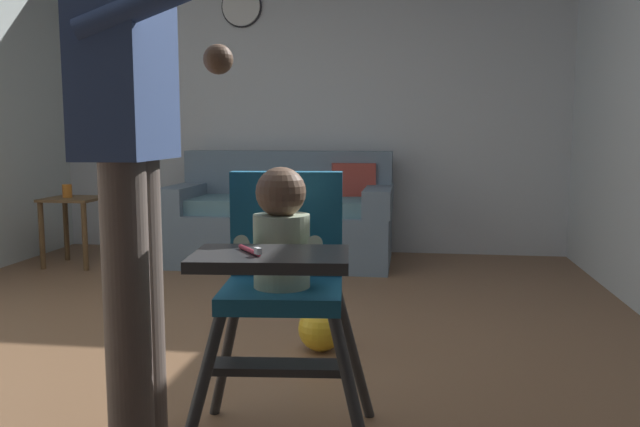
{
  "coord_description": "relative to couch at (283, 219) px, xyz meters",
  "views": [
    {
      "loc": [
        0.88,
        -2.49,
        1.0
      ],
      "look_at": [
        0.59,
        -0.45,
        0.74
      ],
      "focal_mm": 35.79,
      "sensor_mm": 36.0,
      "label": 1
    }
  ],
  "objects": [
    {
      "name": "ground",
      "position": [
        0.11,
        -2.38,
        -0.38
      ],
      "size": [
        5.91,
        7.33,
        0.1
      ],
      "primitive_type": "cube",
      "color": "brown"
    },
    {
      "name": "wall_far",
      "position": [
        0.11,
        0.52,
        0.94
      ],
      "size": [
        5.11,
        0.06,
        2.54
      ],
      "primitive_type": "cube",
      "color": "silver",
      "rests_on": "ground"
    },
    {
      "name": "couch",
      "position": [
        0.0,
        0.0,
        0.0
      ],
      "size": [
        1.72,
        0.86,
        0.86
      ],
      "rotation": [
        0.0,
        0.0,
        -1.57
      ],
      "color": "slate",
      "rests_on": "ground"
    },
    {
      "name": "high_chair",
      "position": [
        0.6,
        -3.0,
        0.29
      ],
      "size": [
        0.66,
        0.77,
        0.91
      ],
      "rotation": [
        0.0,
        0.0,
        -1.47
      ],
      "color": "#343435",
      "rests_on": "ground"
    },
    {
      "name": "adult_standing",
      "position": [
        0.14,
        -3.03,
        0.62
      ],
      "size": [
        0.53,
        0.5,
        1.68
      ],
      "rotation": [
        0.0,
        0.0,
        0.05
      ],
      "color": "#685951",
      "rests_on": "ground"
    },
    {
      "name": "toy_ball",
      "position": [
        0.59,
        -2.04,
        -0.23
      ],
      "size": [
        0.21,
        0.21,
        0.21
      ],
      "primitive_type": "sphere",
      "color": "gold",
      "rests_on": "ground"
    },
    {
      "name": "side_table",
      "position": [
        -1.54,
        -0.38,
        0.05
      ],
      "size": [
        0.4,
        0.4,
        0.52
      ],
      "color": "brown",
      "rests_on": "ground"
    },
    {
      "name": "sippy_cup",
      "position": [
        -1.59,
        -0.38,
        0.24
      ],
      "size": [
        0.07,
        0.07,
        0.1
      ],
      "primitive_type": "cylinder",
      "color": "orange",
      "rests_on": "side_table"
    },
    {
      "name": "wall_clock",
      "position": [
        -0.44,
        0.48,
        1.72
      ],
      "size": [
        0.34,
        0.04,
        0.34
      ],
      "color": "white"
    }
  ]
}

